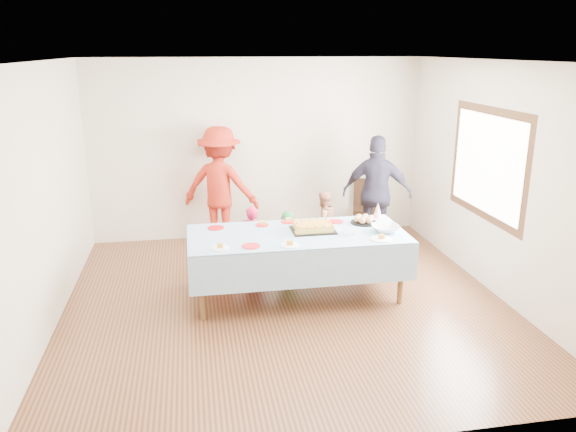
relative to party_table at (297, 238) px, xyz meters
name	(u,v)px	position (x,y,z in m)	size (l,w,h in m)	color
ground	(286,301)	(-0.16, -0.15, -0.72)	(5.00, 5.00, 0.00)	#472714
room_walls	(291,150)	(-0.11, -0.14, 1.05)	(5.04, 5.04, 2.72)	beige
party_table	(297,238)	(0.00, 0.00, 0.00)	(2.50, 1.10, 0.78)	brown
birthday_cake	(313,227)	(0.20, 0.06, 0.10)	(0.50, 0.39, 0.09)	black
rolls_tray	(364,220)	(0.87, 0.24, 0.10)	(0.32, 0.32, 0.10)	black
punch_bowl	(386,228)	(1.02, -0.12, 0.09)	(0.32, 0.32, 0.08)	silver
party_hat	(378,210)	(1.11, 0.45, 0.15)	(0.11, 0.11, 0.19)	white
fork_pile	(350,231)	(0.59, -0.13, 0.09)	(0.24, 0.18, 0.07)	white
plate_red_far_a	(216,228)	(-0.92, 0.34, 0.06)	(0.19, 0.19, 0.01)	red
plate_red_far_b	(262,225)	(-0.36, 0.36, 0.06)	(0.16, 0.16, 0.01)	red
plate_red_far_c	(288,222)	(-0.03, 0.43, 0.06)	(0.18, 0.18, 0.01)	red
plate_red_far_d	(336,221)	(0.55, 0.34, 0.06)	(0.18, 0.18, 0.01)	red
plate_red_near	(251,246)	(-0.58, -0.36, 0.06)	(0.20, 0.20, 0.01)	red
plate_white_left	(220,248)	(-0.91, -0.36, 0.06)	(0.20, 0.20, 0.01)	white
plate_white_mid	(290,245)	(-0.16, -0.41, 0.06)	(0.21, 0.21, 0.01)	white
plate_white_right	(381,239)	(0.88, -0.38, 0.06)	(0.24, 0.24, 0.01)	white
dining_chair	(365,204)	(1.50, 2.12, -0.24)	(0.47, 0.47, 0.87)	black
toddler_left	(252,240)	(-0.44, 0.81, -0.28)	(0.33, 0.22, 0.90)	#CB1946
toddler_mid	(288,240)	(0.05, 0.89, -0.33)	(0.38, 0.25, 0.78)	#257131
toddler_right	(323,222)	(0.64, 1.39, -0.28)	(0.44, 0.34, 0.90)	tan
adult_left	(220,186)	(-0.76, 2.05, 0.15)	(1.13, 0.65, 1.75)	#B32616
adult_right	(377,194)	(1.43, 1.40, 0.11)	(0.98, 0.41, 1.66)	#2B2837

